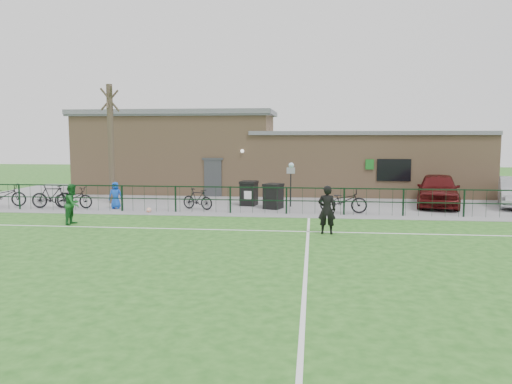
# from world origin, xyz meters

# --- Properties ---
(ground) EXTENTS (90.00, 90.00, 0.00)m
(ground) POSITION_xyz_m (0.00, 0.00, 0.00)
(ground) COLOR #235A1A
(ground) RESTS_ON ground
(paving_strip) EXTENTS (34.00, 13.00, 0.02)m
(paving_strip) POSITION_xyz_m (0.00, 13.50, 0.01)
(paving_strip) COLOR gray
(paving_strip) RESTS_ON ground
(pitch_line_touch) EXTENTS (28.00, 0.10, 0.01)m
(pitch_line_touch) POSITION_xyz_m (0.00, 7.80, 0.00)
(pitch_line_touch) COLOR white
(pitch_line_touch) RESTS_ON ground
(pitch_line_mid) EXTENTS (28.00, 0.10, 0.01)m
(pitch_line_mid) POSITION_xyz_m (0.00, 4.00, 0.00)
(pitch_line_mid) COLOR white
(pitch_line_mid) RESTS_ON ground
(pitch_line_perp) EXTENTS (0.10, 16.00, 0.01)m
(pitch_line_perp) POSITION_xyz_m (2.00, 0.00, 0.00)
(pitch_line_perp) COLOR white
(pitch_line_perp) RESTS_ON ground
(perimeter_fence) EXTENTS (28.00, 0.10, 1.20)m
(perimeter_fence) POSITION_xyz_m (0.00, 8.00, 0.60)
(perimeter_fence) COLOR black
(perimeter_fence) RESTS_ON ground
(bare_tree) EXTENTS (0.30, 0.30, 6.00)m
(bare_tree) POSITION_xyz_m (-8.00, 10.50, 3.00)
(bare_tree) COLOR #413427
(bare_tree) RESTS_ON ground
(wheelie_bin_left) EXTENTS (0.85, 0.93, 1.12)m
(wheelie_bin_left) POSITION_xyz_m (-0.99, 10.53, 0.58)
(wheelie_bin_left) COLOR black
(wheelie_bin_left) RESTS_ON paving_strip
(wheelie_bin_right) EXTENTS (0.96, 1.02, 1.09)m
(wheelie_bin_right) POSITION_xyz_m (0.30, 9.51, 0.57)
(wheelie_bin_right) COLOR black
(wheelie_bin_right) RESTS_ON paving_strip
(sign_post) EXTENTS (0.07, 0.07, 2.00)m
(sign_post) POSITION_xyz_m (1.08, 10.27, 1.02)
(sign_post) COLOR black
(sign_post) RESTS_ON paving_strip
(car_maroon) EXTENTS (2.88, 5.04, 1.62)m
(car_maroon) POSITION_xyz_m (8.21, 11.28, 0.83)
(car_maroon) COLOR #4A0D0D
(car_maroon) RESTS_ON paving_strip
(bicycle_a) EXTENTS (2.20, 1.17, 1.10)m
(bicycle_a) POSITION_xyz_m (-12.77, 8.75, 0.57)
(bicycle_a) COLOR black
(bicycle_a) RESTS_ON paving_strip
(bicycle_b) EXTENTS (1.96, 0.82, 1.14)m
(bicycle_b) POSITION_xyz_m (-10.16, 8.48, 0.59)
(bicycle_b) COLOR black
(bicycle_b) RESTS_ON paving_strip
(bicycle_c) EXTENTS (1.97, 0.79, 1.01)m
(bicycle_c) POSITION_xyz_m (-9.16, 8.62, 0.53)
(bicycle_c) COLOR black
(bicycle_c) RESTS_ON paving_strip
(bicycle_d) EXTENTS (1.67, 1.00, 0.97)m
(bicycle_d) POSITION_xyz_m (-3.19, 8.87, 0.51)
(bicycle_d) COLOR black
(bicycle_d) RESTS_ON paving_strip
(bicycle_e) EXTENTS (2.15, 0.96, 1.09)m
(bicycle_e) POSITION_xyz_m (3.50, 8.59, 0.57)
(bicycle_e) COLOR black
(bicycle_e) RESTS_ON paving_strip
(spectator_child) EXTENTS (0.66, 0.47, 1.26)m
(spectator_child) POSITION_xyz_m (-7.11, 8.71, 0.65)
(spectator_child) COLOR blue
(spectator_child) RESTS_ON paving_strip
(goalkeeper_kick) EXTENTS (1.84, 3.75, 2.32)m
(goalkeeper_kick) POSITION_xyz_m (2.61, 3.75, 0.89)
(goalkeeper_kick) COLOR black
(goalkeeper_kick) RESTS_ON ground
(outfield_player) EXTENTS (0.61, 0.78, 1.57)m
(outfield_player) POSITION_xyz_m (-7.13, 4.55, 0.79)
(outfield_player) COLOR #1B5F25
(outfield_player) RESTS_ON ground
(ball_ground) EXTENTS (0.23, 0.23, 0.23)m
(ball_ground) POSITION_xyz_m (-5.16, 7.74, 0.12)
(ball_ground) COLOR white
(ball_ground) RESTS_ON ground
(clubhouse) EXTENTS (24.25, 5.40, 4.96)m
(clubhouse) POSITION_xyz_m (-0.88, 16.50, 2.22)
(clubhouse) COLOR #A27E5A
(clubhouse) RESTS_ON ground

